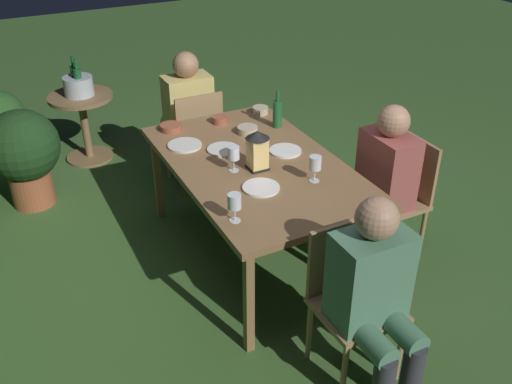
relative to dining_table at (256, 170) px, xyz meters
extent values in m
plane|color=#385B28|center=(0.00, 0.00, -0.70)|extent=(16.00, 16.00, 0.00)
cube|color=olive|center=(0.00, 0.00, 0.03)|extent=(1.73, 1.03, 0.04)
cube|color=olive|center=(-0.79, -0.45, -0.35)|extent=(0.05, 0.05, 0.71)
cube|color=olive|center=(0.79, -0.45, -0.35)|extent=(0.05, 0.05, 0.71)
cube|color=olive|center=(-0.79, 0.45, -0.35)|extent=(0.05, 0.05, 0.71)
cube|color=olive|center=(0.79, 0.45, -0.35)|extent=(0.05, 0.05, 0.71)
cube|color=#9E7A51|center=(1.18, 0.00, -0.26)|extent=(0.40, 0.42, 0.03)
cube|color=#9E7A51|center=(1.00, 0.00, -0.04)|extent=(0.03, 0.40, 0.42)
cylinder|color=#9E7A51|center=(1.35, 0.18, -0.49)|extent=(0.03, 0.03, 0.42)
cylinder|color=#9E7A51|center=(1.35, -0.18, -0.49)|extent=(0.03, 0.03, 0.42)
cylinder|color=#9E7A51|center=(1.01, 0.18, -0.49)|extent=(0.03, 0.03, 0.42)
cylinder|color=#9E7A51|center=(1.01, -0.18, -0.49)|extent=(0.03, 0.03, 0.42)
cube|color=tan|center=(1.24, 0.00, 0.00)|extent=(0.24, 0.38, 0.50)
sphere|color=#997051|center=(1.24, 0.00, 0.35)|extent=(0.21, 0.21, 0.21)
cylinder|color=tan|center=(1.38, 0.09, -0.24)|extent=(0.36, 0.13, 0.13)
cylinder|color=tan|center=(1.38, -0.09, -0.24)|extent=(0.36, 0.13, 0.13)
cylinder|color=#333338|center=(1.54, 0.09, -0.47)|extent=(0.11, 0.11, 0.45)
cylinder|color=#333338|center=(1.54, -0.09, -0.47)|extent=(0.11, 0.11, 0.45)
cube|color=#9E7A51|center=(-0.39, -0.84, -0.26)|extent=(0.42, 0.40, 0.03)
cube|color=#9E7A51|center=(-0.39, -1.02, -0.04)|extent=(0.40, 0.02, 0.42)
cylinder|color=#9E7A51|center=(-0.57, -0.67, -0.49)|extent=(0.03, 0.03, 0.42)
cylinder|color=#9E7A51|center=(-0.21, -0.67, -0.49)|extent=(0.03, 0.03, 0.42)
cylinder|color=#9E7A51|center=(-0.57, -1.01, -0.49)|extent=(0.03, 0.03, 0.42)
cylinder|color=#9E7A51|center=(-0.21, -1.01, -0.49)|extent=(0.03, 0.03, 0.42)
cube|color=#9E4C47|center=(-0.39, -0.78, 0.00)|extent=(0.38, 0.24, 0.50)
sphere|color=tan|center=(-0.39, -0.78, 0.35)|extent=(0.21, 0.21, 0.21)
cylinder|color=#9E4C47|center=(-0.48, -0.64, -0.24)|extent=(0.13, 0.36, 0.13)
cylinder|color=#9E4C47|center=(-0.30, -0.64, -0.24)|extent=(0.13, 0.36, 0.13)
cylinder|color=#333338|center=(-0.48, -0.48, -0.47)|extent=(0.11, 0.11, 0.45)
cylinder|color=#333338|center=(-0.30, -0.48, -0.47)|extent=(0.11, 0.11, 0.45)
cube|color=#9E7A51|center=(-1.18, 0.00, -0.26)|extent=(0.40, 0.42, 0.03)
cube|color=#9E7A51|center=(-1.00, 0.00, -0.04)|extent=(0.03, 0.40, 0.42)
cylinder|color=#9E7A51|center=(-1.35, -0.18, -0.49)|extent=(0.03, 0.03, 0.42)
cylinder|color=#9E7A51|center=(-1.35, 0.18, -0.49)|extent=(0.03, 0.03, 0.42)
cylinder|color=#9E7A51|center=(-1.01, -0.18, -0.49)|extent=(0.03, 0.03, 0.42)
cylinder|color=#9E7A51|center=(-1.01, 0.18, -0.49)|extent=(0.03, 0.03, 0.42)
cube|color=#4C7A5B|center=(-1.24, 0.00, 0.00)|extent=(0.24, 0.38, 0.50)
sphere|color=tan|center=(-1.24, 0.00, 0.35)|extent=(0.21, 0.21, 0.21)
cylinder|color=#4C7A5B|center=(-1.38, -0.09, -0.24)|extent=(0.36, 0.13, 0.13)
cylinder|color=#4C7A5B|center=(-1.38, 0.09, -0.24)|extent=(0.36, 0.13, 0.13)
cylinder|color=#333338|center=(-1.54, -0.09, -0.47)|extent=(0.11, 0.11, 0.45)
cube|color=black|center=(-0.08, 0.03, 0.06)|extent=(0.12, 0.12, 0.01)
cube|color=#F9D17A|center=(-0.08, 0.03, 0.17)|extent=(0.11, 0.11, 0.20)
cone|color=black|center=(-0.08, 0.03, 0.29)|extent=(0.15, 0.15, 0.05)
cylinder|color=#1E5B2D|center=(0.44, -0.40, 0.15)|extent=(0.07, 0.07, 0.20)
cylinder|color=#1E5B2D|center=(0.44, -0.40, 0.30)|extent=(0.03, 0.03, 0.09)
cylinder|color=silver|center=(-0.38, -0.21, 0.05)|extent=(0.06, 0.06, 0.00)
cylinder|color=silver|center=(-0.38, -0.21, 0.10)|extent=(0.01, 0.01, 0.08)
cylinder|color=silver|center=(-0.38, -0.21, 0.18)|extent=(0.08, 0.08, 0.08)
cylinder|color=maroon|center=(-0.38, -0.21, 0.16)|extent=(0.07, 0.07, 0.03)
cylinder|color=silver|center=(-0.03, 0.18, 0.05)|extent=(0.06, 0.06, 0.00)
cylinder|color=silver|center=(-0.03, 0.18, 0.10)|extent=(0.01, 0.01, 0.08)
cylinder|color=silver|center=(-0.03, 0.18, 0.18)|extent=(0.08, 0.08, 0.08)
cylinder|color=maroon|center=(-0.03, 0.18, 0.16)|extent=(0.07, 0.07, 0.03)
cylinder|color=silver|center=(-0.56, 0.42, 0.05)|extent=(0.06, 0.06, 0.00)
cylinder|color=silver|center=(-0.56, 0.42, 0.10)|extent=(0.01, 0.01, 0.08)
cylinder|color=silver|center=(-0.56, 0.42, 0.18)|extent=(0.08, 0.08, 0.08)
cylinder|color=maroon|center=(-0.56, 0.42, 0.16)|extent=(0.07, 0.07, 0.03)
cylinder|color=silver|center=(0.44, 0.33, 0.06)|extent=(0.24, 0.24, 0.01)
cylinder|color=white|center=(-0.32, 0.13, 0.06)|extent=(0.23, 0.23, 0.01)
cylinder|color=white|center=(0.05, -0.25, 0.06)|extent=(0.22, 0.22, 0.01)
cylinder|color=silver|center=(0.26, 0.12, 0.06)|extent=(0.22, 0.22, 0.01)
cylinder|color=#BCAD8E|center=(0.43, -0.15, 0.08)|extent=(0.15, 0.15, 0.05)
cylinder|color=#424C1E|center=(0.43, -0.15, 0.09)|extent=(0.13, 0.13, 0.02)
cylinder|color=#9E5138|center=(0.73, 0.33, 0.08)|extent=(0.16, 0.16, 0.05)
cylinder|color=tan|center=(0.73, 0.33, 0.08)|extent=(0.13, 0.13, 0.01)
cylinder|color=#BCAD8E|center=(0.71, -0.40, 0.08)|extent=(0.12, 0.12, 0.05)
cylinder|color=#477533|center=(0.71, -0.40, 0.09)|extent=(0.10, 0.10, 0.02)
cylinder|color=#9E5138|center=(0.69, -0.05, 0.08)|extent=(0.12, 0.12, 0.05)
cylinder|color=beige|center=(0.69, -0.05, 0.09)|extent=(0.10, 0.10, 0.02)
cylinder|color=brown|center=(2.07, 0.72, -0.09)|extent=(0.57, 0.57, 0.03)
cylinder|color=brown|center=(2.07, 0.72, -0.40)|extent=(0.07, 0.07, 0.59)
cylinder|color=brown|center=(2.07, 0.72, -0.69)|extent=(0.43, 0.43, 0.02)
cylinder|color=#B2B7BF|center=(2.07, 0.72, 0.02)|extent=(0.26, 0.26, 0.17)
cylinder|color=white|center=(2.07, 0.72, 0.06)|extent=(0.23, 0.23, 0.04)
cylinder|color=#195128|center=(2.03, 0.72, 0.10)|extent=(0.07, 0.07, 0.16)
cylinder|color=#195128|center=(2.03, 0.72, 0.23)|extent=(0.03, 0.03, 0.09)
cylinder|color=#144723|center=(2.12, 0.73, 0.10)|extent=(0.07, 0.07, 0.16)
cylinder|color=#144723|center=(2.12, 0.73, 0.23)|extent=(0.03, 0.03, 0.09)
cylinder|color=#9E5133|center=(1.46, 1.31, -0.56)|extent=(0.33, 0.33, 0.28)
sphere|color=#193816|center=(1.46, 1.31, -0.17)|extent=(0.57, 0.57, 0.57)
cylinder|color=#9E5133|center=(2.29, 1.42, -0.56)|extent=(0.34, 0.34, 0.27)
camera|label=1|loc=(-2.97, 1.50, 1.81)|focal=40.26mm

